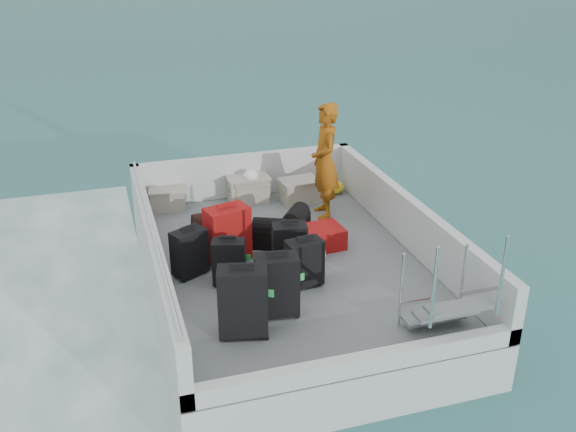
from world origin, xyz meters
name	(u,v)px	position (x,y,z in m)	size (l,w,h in m)	color
ground	(288,301)	(0.00, 0.00, 0.00)	(160.00, 160.00, 0.00)	#185451
ferry_hull	(288,282)	(0.00, 0.00, 0.30)	(3.60, 5.00, 0.60)	silver
deck	(288,262)	(0.00, 0.00, 0.61)	(3.30, 4.70, 0.02)	slate
deck_fittings	(322,243)	(0.35, -0.32, 0.99)	(3.60, 5.00, 0.90)	#BBC0C0
suitcase_0	(243,303)	(-0.95, -1.45, 1.02)	(0.52, 0.30, 0.81)	black
suitcase_1	(229,263)	(-0.87, -0.36, 0.92)	(0.40, 0.23, 0.60)	black
suitcase_2	(190,253)	(-1.29, 0.03, 0.93)	(0.43, 0.26, 0.62)	black
suitcase_3	(277,286)	(-0.50, -1.18, 0.99)	(0.49, 0.28, 0.74)	black
suitcase_5	(228,235)	(-0.75, 0.26, 1.00)	(0.55, 0.33, 0.76)	#9A130B
suitcase_6	(304,263)	(0.00, -0.65, 0.92)	(0.44, 0.26, 0.61)	black
suitcase_7	(290,247)	(-0.04, -0.18, 0.93)	(0.44, 0.25, 0.62)	black
suitcase_8	(316,238)	(0.48, 0.27, 0.76)	(0.48, 0.73, 0.29)	#9A130B
duffel_0	(213,229)	(-0.82, 0.95, 0.78)	(0.54, 0.30, 0.32)	black
duffel_1	(269,236)	(-0.12, 0.50, 0.78)	(0.45, 0.30, 0.32)	black
duffel_2	(296,224)	(0.35, 0.75, 0.78)	(0.46, 0.30, 0.32)	black
crate_0	(168,200)	(-1.28, 2.20, 0.78)	(0.52, 0.36, 0.32)	#AEA698
crate_1	(248,189)	(0.00, 2.20, 0.81)	(0.63, 0.44, 0.38)	#AEA698
crate_2	(251,192)	(0.04, 2.13, 0.78)	(0.53, 0.36, 0.32)	#AEA698
crate_3	(299,191)	(0.77, 1.89, 0.79)	(0.57, 0.39, 0.35)	#AEA698
yellow_bag	(335,187)	(1.45, 2.04, 0.73)	(0.28, 0.26, 0.22)	yellow
white_bag	(251,177)	(0.04, 2.13, 1.03)	(0.24, 0.24, 0.18)	white
passenger	(325,161)	(0.96, 1.28, 1.49)	(0.65, 0.42, 1.75)	orange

